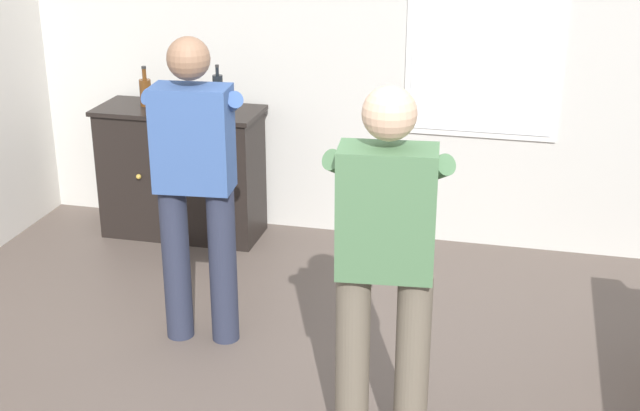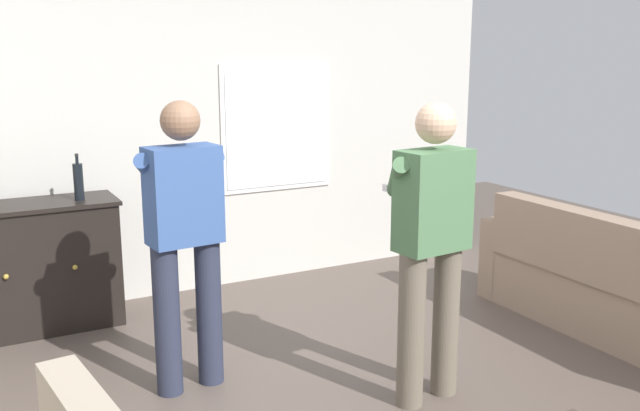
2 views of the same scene
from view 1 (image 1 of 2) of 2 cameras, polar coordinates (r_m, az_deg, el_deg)
wall_back_with_window at (r=5.99m, az=5.37°, el=10.66°), size 5.20×0.15×2.80m
sideboard_cabinet at (r=6.28m, az=-8.82°, el=2.14°), size 1.13×0.49×0.92m
bottle_wine_green at (r=6.23m, az=-11.11°, el=7.18°), size 0.08×0.08×0.27m
bottle_liquor_amber at (r=5.95m, az=-6.54°, el=7.11°), size 0.07×0.07×0.33m
person_standing_left at (r=4.70m, az=-7.97°, el=1.76°), size 0.56×0.49×1.68m
person_standing_right at (r=3.72m, az=4.21°, el=-3.49°), size 0.55×0.49×1.68m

